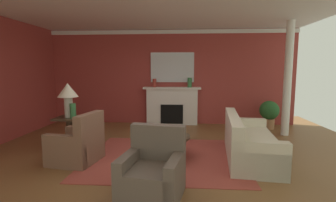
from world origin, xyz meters
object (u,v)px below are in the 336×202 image
object	(u,v)px
sofa	(248,144)
side_table	(70,130)
armchair_near_window	(77,146)
armchair_facing_fireplace	(153,175)
vase_mantel_left	(154,83)
vase_on_side_table	(73,111)
vase_mantel_right	(190,82)
potted_plant	(269,112)
table_lamp	(68,93)
mantel_mirror	(172,67)
coffee_table	(165,141)
fireplace	(172,107)

from	to	relation	value
sofa	side_table	world-z (taller)	sofa
armchair_near_window	armchair_facing_fireplace	world-z (taller)	same
armchair_near_window	side_table	world-z (taller)	armchair_near_window
side_table	vase_mantel_left	xyz separation A→B (m)	(1.59, 2.55, 0.92)
side_table	vase_mantel_left	world-z (taller)	vase_mantel_left
vase_on_side_table	armchair_facing_fireplace	bearing A→B (deg)	-43.83
sofa	armchair_facing_fireplace	size ratio (longest dim) A/B	2.30
vase_mantel_left	vase_mantel_right	distance (m)	1.10
sofa	potted_plant	world-z (taller)	sofa
table_lamp	armchair_facing_fireplace	bearing A→B (deg)	-43.49
armchair_facing_fireplace	vase_on_side_table	bearing A→B (deg)	136.17
armchair_near_window	sofa	bearing A→B (deg)	7.52
armchair_near_window	side_table	distance (m)	0.99
mantel_mirror	vase_on_side_table	size ratio (longest dim) A/B	4.21
table_lamp	potted_plant	distance (m)	5.53
armchair_near_window	table_lamp	xyz separation A→B (m)	(-0.53, 0.83, 0.92)
coffee_table	vase_on_side_table	distance (m)	2.10
vase_mantel_right	potted_plant	size ratio (longest dim) A/B	0.36
table_lamp	side_table	bearing A→B (deg)	0.00
vase_on_side_table	potted_plant	bearing A→B (deg)	25.35
sofa	side_table	distance (m)	3.82
armchair_facing_fireplace	vase_mantel_left	distance (m)	4.70
armchair_near_window	coffee_table	world-z (taller)	armchair_near_window
vase_on_side_table	side_table	bearing A→B (deg)	141.34
mantel_mirror	vase_mantel_right	xyz separation A→B (m)	(0.55, -0.17, -0.47)
coffee_table	sofa	bearing A→B (deg)	2.26
side_table	armchair_near_window	bearing A→B (deg)	-57.25
mantel_mirror	sofa	xyz separation A→B (m)	(1.66, -3.12, -1.51)
sofa	armchair_facing_fireplace	bearing A→B (deg)	-136.30
coffee_table	potted_plant	distance (m)	3.91
fireplace	table_lamp	xyz separation A→B (m)	(-2.14, -2.60, 0.66)
mantel_mirror	vase_mantel_left	world-z (taller)	mantel_mirror
side_table	vase_on_side_table	distance (m)	0.50
fireplace	side_table	size ratio (longest dim) A/B	2.57
armchair_near_window	vase_mantel_right	bearing A→B (deg)	57.48
coffee_table	vase_on_side_table	bearing A→B (deg)	170.33
side_table	vase_mantel_right	world-z (taller)	vase_mantel_right
sofa	vase_on_side_table	size ratio (longest dim) A/B	6.73
mantel_mirror	armchair_facing_fireplace	size ratio (longest dim) A/B	1.44
table_lamp	coffee_table	bearing A→B (deg)	-12.09
table_lamp	vase_mantel_right	xyz separation A→B (m)	(2.69, 2.55, 0.12)
sofa	side_table	xyz separation A→B (m)	(-3.80, 0.40, 0.10)
armchair_near_window	vase_on_side_table	xyz separation A→B (m)	(-0.38, 0.71, 0.56)
fireplace	vase_on_side_table	distance (m)	3.38
armchair_near_window	coffee_table	distance (m)	1.67
armchair_facing_fireplace	table_lamp	bearing A→B (deg)	136.51
fireplace	vase_mantel_right	world-z (taller)	vase_mantel_right
armchair_facing_fireplace	coffee_table	size ratio (longest dim) A/B	0.95
potted_plant	vase_mantel_left	bearing A→B (deg)	174.00
armchair_near_window	vase_mantel_left	size ratio (longest dim) A/B	3.60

